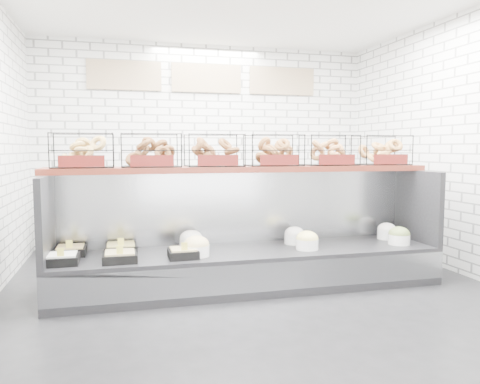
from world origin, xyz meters
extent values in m
plane|color=black|center=(0.00, 0.00, 0.00)|extent=(5.50, 5.50, 0.00)
cube|color=white|center=(0.00, 2.75, 1.50)|extent=(5.00, 0.02, 3.00)
cube|color=white|center=(2.50, 0.00, 1.50)|extent=(0.02, 5.50, 3.00)
cube|color=tan|center=(-1.20, 2.72, 2.50)|extent=(1.05, 0.03, 0.42)
cube|color=tan|center=(0.00, 2.72, 2.50)|extent=(1.05, 0.03, 0.42)
cube|color=tan|center=(1.20, 2.72, 2.50)|extent=(1.05, 0.03, 0.42)
cube|color=black|center=(0.00, 0.30, 0.20)|extent=(4.00, 0.90, 0.40)
cube|color=#93969B|center=(0.00, -0.14, 0.22)|extent=(4.00, 0.03, 0.28)
cube|color=#93969B|center=(0.00, 0.71, 0.80)|extent=(4.00, 0.08, 0.80)
cube|color=black|center=(-1.97, 0.30, 0.80)|extent=(0.06, 0.90, 0.80)
cube|color=black|center=(1.97, 0.30, 0.80)|extent=(0.06, 0.90, 0.80)
cube|color=black|center=(-1.82, 0.12, 0.44)|extent=(0.29, 0.29, 0.08)
cube|color=white|center=(-1.82, 0.12, 0.48)|extent=(0.25, 0.25, 0.04)
cube|color=#EFE253|center=(-1.82, 0.02, 0.53)|extent=(0.06, 0.01, 0.08)
cube|color=black|center=(-1.78, 0.48, 0.44)|extent=(0.29, 0.29, 0.08)
cube|color=tan|center=(-1.78, 0.48, 0.48)|extent=(0.25, 0.25, 0.04)
cube|color=#EFE253|center=(-1.78, 0.37, 0.53)|extent=(0.06, 0.01, 0.08)
cube|color=black|center=(-1.31, 0.09, 0.44)|extent=(0.31, 0.31, 0.08)
cube|color=tan|center=(-1.31, 0.09, 0.48)|extent=(0.27, 0.27, 0.04)
cube|color=#EFE253|center=(-1.31, -0.02, 0.53)|extent=(0.06, 0.01, 0.08)
cube|color=black|center=(-1.30, 0.47, 0.44)|extent=(0.32, 0.32, 0.08)
cube|color=#D6C86D|center=(-1.30, 0.47, 0.48)|extent=(0.27, 0.27, 0.04)
cube|color=#EFE253|center=(-1.30, 0.36, 0.53)|extent=(0.06, 0.01, 0.08)
cube|color=black|center=(-0.72, 0.09, 0.44)|extent=(0.28, 0.28, 0.08)
cube|color=tan|center=(-0.72, 0.09, 0.48)|extent=(0.24, 0.24, 0.04)
cube|color=#EFE253|center=(-0.72, -0.01, 0.53)|extent=(0.06, 0.01, 0.08)
cylinder|color=white|center=(-0.59, 0.13, 0.46)|extent=(0.26, 0.26, 0.11)
ellipsoid|color=#DEC788|center=(-0.59, 0.13, 0.52)|extent=(0.25, 0.25, 0.18)
cylinder|color=white|center=(-0.59, 0.47, 0.46)|extent=(0.25, 0.25, 0.11)
ellipsoid|color=white|center=(-0.59, 0.47, 0.52)|extent=(0.24, 0.24, 0.17)
cylinder|color=white|center=(0.58, 0.15, 0.46)|extent=(0.23, 0.23, 0.11)
ellipsoid|color=#F5E57D|center=(0.58, 0.15, 0.52)|extent=(0.23, 0.23, 0.16)
cylinder|color=white|center=(0.56, 0.46, 0.46)|extent=(0.22, 0.22, 0.11)
ellipsoid|color=silver|center=(0.56, 0.46, 0.52)|extent=(0.22, 0.22, 0.15)
cylinder|color=white|center=(1.66, 0.14, 0.46)|extent=(0.23, 0.23, 0.11)
ellipsoid|color=olive|center=(1.66, 0.14, 0.52)|extent=(0.23, 0.23, 0.16)
cylinder|color=white|center=(1.70, 0.45, 0.46)|extent=(0.22, 0.22, 0.11)
ellipsoid|color=white|center=(1.70, 0.45, 0.52)|extent=(0.21, 0.21, 0.15)
cube|color=#501911|center=(0.00, 0.52, 1.23)|extent=(4.10, 0.50, 0.06)
cube|color=black|center=(-1.64, 0.52, 1.43)|extent=(0.60, 0.38, 0.34)
cube|color=#56130F|center=(-1.64, 0.32, 1.33)|extent=(0.42, 0.02, 0.11)
cube|color=black|center=(-0.99, 0.52, 1.43)|extent=(0.60, 0.38, 0.34)
cube|color=#56130F|center=(-0.99, 0.32, 1.33)|extent=(0.42, 0.02, 0.11)
cube|color=black|center=(-0.33, 0.52, 1.43)|extent=(0.60, 0.38, 0.34)
cube|color=#56130F|center=(-0.33, 0.32, 1.33)|extent=(0.42, 0.02, 0.11)
cube|color=black|center=(0.33, 0.52, 1.43)|extent=(0.60, 0.38, 0.34)
cube|color=#56130F|center=(0.33, 0.32, 1.33)|extent=(0.42, 0.02, 0.11)
cube|color=black|center=(0.99, 0.52, 1.43)|extent=(0.60, 0.38, 0.34)
cube|color=#56130F|center=(0.99, 0.32, 1.33)|extent=(0.42, 0.02, 0.11)
cube|color=black|center=(1.64, 0.52, 1.43)|extent=(0.60, 0.38, 0.34)
cube|color=#56130F|center=(1.64, 0.32, 1.33)|extent=(0.42, 0.02, 0.11)
cube|color=#93969B|center=(0.00, 2.43, 0.45)|extent=(4.00, 0.60, 0.90)
cube|color=black|center=(-1.64, 2.47, 1.02)|extent=(0.40, 0.30, 0.24)
cube|color=silver|center=(-0.74, 2.38, 0.99)|extent=(0.35, 0.28, 0.18)
cylinder|color=#BE322F|center=(0.38, 2.37, 1.01)|extent=(0.09, 0.09, 0.22)
cube|color=black|center=(1.21, 2.37, 1.05)|extent=(0.30, 0.30, 0.30)
camera|label=1|loc=(-1.29, -4.33, 1.45)|focal=35.00mm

